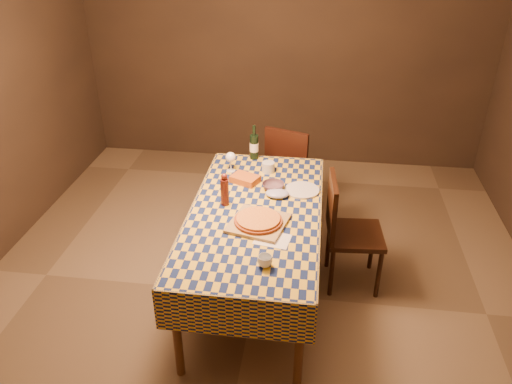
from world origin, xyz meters
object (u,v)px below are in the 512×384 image
at_px(bowl, 273,186).
at_px(chair_right, 345,227).
at_px(white_plate, 302,190).
at_px(dining_table, 255,220).
at_px(pizza, 258,220).
at_px(wine_bottle, 254,146).
at_px(cutting_board, 258,223).
at_px(chair_far, 290,166).

relative_size(bowl, chair_right, 0.18).
bearing_deg(white_plate, bowl, -179.01).
relative_size(dining_table, chair_right, 1.98).
xyz_separation_m(dining_table, white_plate, (0.32, 0.34, 0.08)).
relative_size(pizza, wine_bottle, 1.28).
xyz_separation_m(wine_bottle, white_plate, (0.44, -0.52, -0.11)).
bearing_deg(bowl, wine_bottle, 112.70).
bearing_deg(cutting_board, white_plate, 61.64).
height_order(wine_bottle, white_plate, wine_bottle).
relative_size(dining_table, pizza, 4.78).
height_order(chair_far, chair_right, same).
relative_size(white_plate, chair_right, 0.28).
relative_size(cutting_board, wine_bottle, 1.21).
relative_size(cutting_board, chair_far, 0.39).
bearing_deg(wine_bottle, cutting_board, -80.72).
bearing_deg(pizza, white_plate, 61.64).
bearing_deg(wine_bottle, pizza, -80.72).
xyz_separation_m(pizza, white_plate, (0.27, 0.51, -0.03)).
bearing_deg(white_plate, wine_bottle, 130.15).
height_order(white_plate, chair_right, chair_right).
xyz_separation_m(wine_bottle, chair_far, (0.30, 0.38, -0.36)).
bearing_deg(white_plate, pizza, -118.36).
xyz_separation_m(bowl, wine_bottle, (-0.22, 0.53, 0.09)).
xyz_separation_m(wine_bottle, chair_right, (0.79, -0.60, -0.36)).
height_order(dining_table, bowl, bowl).
height_order(pizza, chair_right, chair_right).
height_order(bowl, chair_right, chair_right).
height_order(wine_bottle, chair_right, wine_bottle).
bearing_deg(chair_right, bowl, 172.34).
xyz_separation_m(dining_table, chair_right, (0.67, 0.26, -0.17)).
distance_m(pizza, chair_far, 1.44).
bearing_deg(dining_table, cutting_board, -75.38).
bearing_deg(cutting_board, pizza, 180.00).
relative_size(wine_bottle, chair_right, 0.32).
xyz_separation_m(pizza, bowl, (0.05, 0.50, -0.01)).
bearing_deg(chair_right, cutting_board, -145.56).
bearing_deg(bowl, dining_table, -106.06).
xyz_separation_m(dining_table, pizza, (0.04, -0.17, 0.11)).
bearing_deg(dining_table, pizza, -75.38).
distance_m(cutting_board, chair_right, 0.80).
height_order(dining_table, white_plate, white_plate).
distance_m(cutting_board, wine_bottle, 1.05).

